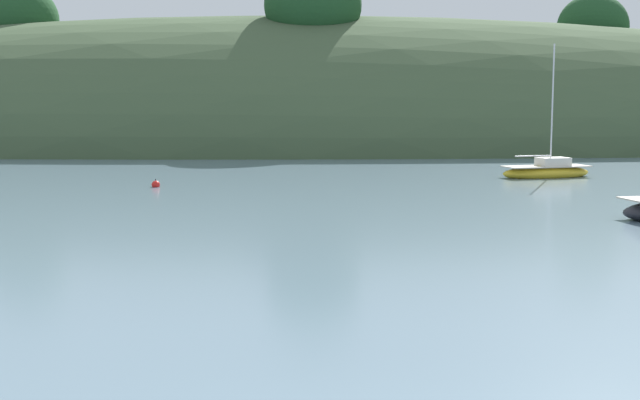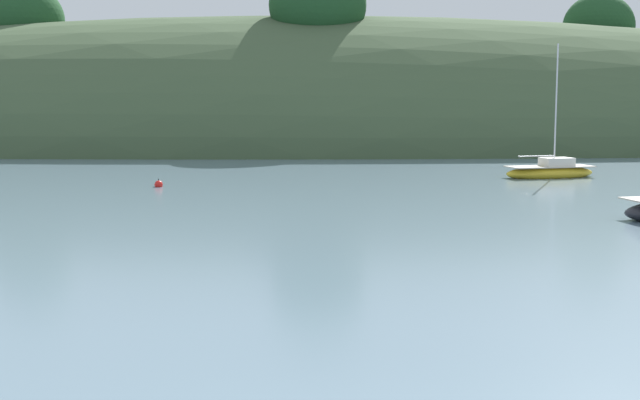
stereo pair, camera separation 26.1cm
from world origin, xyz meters
TOP-DOWN VIEW (x-y plane):
  - far_shoreline_hill at (-0.04, 72.70)m, footprint 150.00×36.00m
  - sailboat_cream_ketch at (14.05, 40.36)m, footprint 5.88×3.20m
  - mooring_buoy_inner at (-8.23, 35.58)m, footprint 0.44×0.44m

SIDE VIEW (x-z plane):
  - far_shoreline_hill at x=-0.04m, z-range -14.35..14.58m
  - mooring_buoy_inner at x=-8.23m, z-range -0.15..0.39m
  - sailboat_cream_ketch at x=14.05m, z-range -3.65..4.36m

